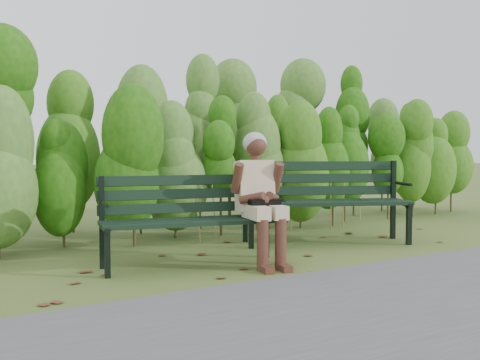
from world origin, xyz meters
TOP-DOWN VIEW (x-y plane):
  - ground at (0.00, 0.00)m, footprint 80.00×80.00m
  - footpath at (0.00, -2.20)m, footprint 60.00×2.50m
  - hedge_band at (0.00, 1.86)m, footprint 11.04×1.67m
  - leaf_litter at (0.15, 0.02)m, footprint 6.08×2.12m
  - bench_left at (-0.79, -0.05)m, footprint 1.75×0.89m
  - bench_right at (1.12, 0.30)m, footprint 1.96×1.34m
  - seated_woman at (-0.23, -0.35)m, footprint 0.52×0.76m

SIDE VIEW (x-z plane):
  - ground at x=0.00m, z-range 0.00..0.00m
  - leaf_litter at x=0.15m, z-range 0.00..0.01m
  - footpath at x=0.00m, z-range 0.00..0.01m
  - bench_left at x=-0.79m, z-range 0.07..0.91m
  - bench_right at x=1.12m, z-range 0.08..1.02m
  - seated_woman at x=-0.23m, z-range 0.08..1.31m
  - hedge_band at x=0.00m, z-range 0.05..2.47m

